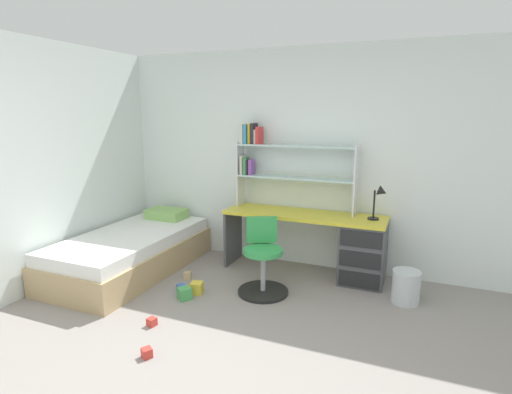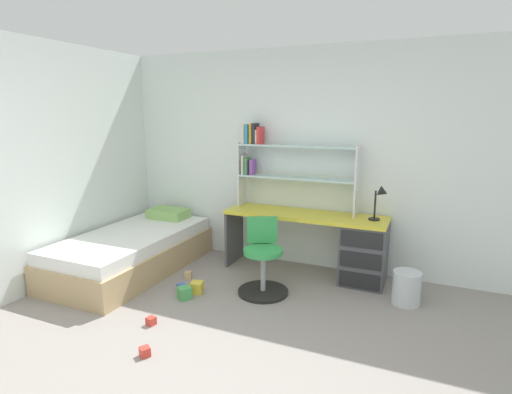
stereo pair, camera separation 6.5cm
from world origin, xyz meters
TOP-DOWN VIEW (x-y plane):
  - ground_plane at (0.00, 0.00)m, footprint 5.75×6.01m
  - room_shell at (-1.23, 1.24)m, footprint 5.75×6.01m
  - desk at (0.50, 2.23)m, footprint 1.82×0.51m
  - bookshelf_hutch at (-0.33, 2.37)m, footprint 1.41×0.22m
  - desk_lamp at (0.84, 2.23)m, footprint 0.20×0.17m
  - swivel_chair at (-0.21, 1.57)m, footprint 0.52×0.52m
  - bed_platform at (-1.84, 1.51)m, footprint 1.02×1.98m
  - waste_bin at (1.17, 1.88)m, footprint 0.27×0.27m
  - toy_block_red_0 at (-0.60, 0.16)m, footprint 0.10×0.10m
  - toy_block_natural_1 at (-1.11, 1.55)m, footprint 0.10×0.10m
  - toy_block_yellow_2 at (-0.82, 1.27)m, footprint 0.14×0.14m
  - toy_block_blue_3 at (-0.99, 1.23)m, footprint 0.11×0.11m
  - toy_block_green_4 at (-0.86, 1.10)m, footprint 0.17×0.17m
  - toy_block_red_5 at (-0.85, 0.55)m, footprint 0.08×0.08m

SIDE VIEW (x-z plane):
  - ground_plane at x=0.00m, z-range -0.02..0.00m
  - toy_block_red_5 at x=-0.85m, z-range 0.00..0.07m
  - toy_block_red_0 at x=-0.60m, z-range 0.00..0.07m
  - toy_block_natural_1 at x=-1.11m, z-range 0.00..0.08m
  - toy_block_blue_3 at x=-0.99m, z-range 0.00..0.08m
  - toy_block_yellow_2 at x=-0.82m, z-range 0.00..0.12m
  - toy_block_green_4 at x=-0.86m, z-range 0.00..0.12m
  - waste_bin at x=1.17m, z-range 0.00..0.33m
  - bed_platform at x=-1.84m, z-range -0.06..0.52m
  - swivel_chair at x=-0.21m, z-range -0.08..0.68m
  - desk at x=0.50m, z-range 0.05..0.75m
  - desk_lamp at x=0.84m, z-range 0.77..1.15m
  - room_shell at x=-1.23m, z-range 0.00..2.56m
  - bookshelf_hutch at x=-0.33m, z-range 0.79..1.79m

